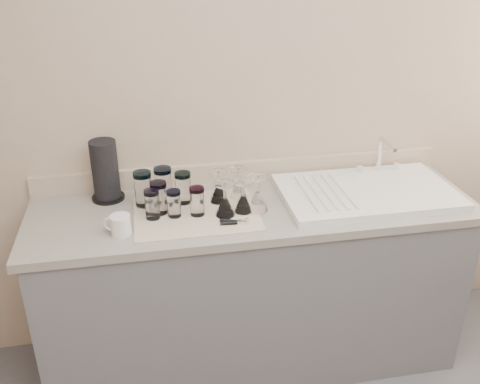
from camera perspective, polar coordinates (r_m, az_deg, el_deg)
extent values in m
cube|color=tan|center=(2.61, 0.23, 8.44)|extent=(3.50, 0.04, 2.50)
cube|color=slate|center=(2.72, 1.41, -10.23)|extent=(2.00, 0.60, 0.86)
cube|color=gray|center=(2.48, 1.52, -1.84)|extent=(2.06, 0.62, 0.04)
cube|color=white|center=(2.62, 13.36, -0.02)|extent=(0.82, 0.50, 0.03)
cylinder|color=silver|center=(2.80, 14.64, 3.97)|extent=(0.02, 0.02, 0.18)
cylinder|color=silver|center=(2.71, 15.51, 4.89)|extent=(0.02, 0.16, 0.02)
cylinder|color=silver|center=(2.79, 12.61, 2.52)|extent=(0.03, 0.03, 0.04)
cylinder|color=silver|center=(2.87, 16.30, 2.78)|extent=(0.03, 0.03, 0.04)
cube|color=silver|center=(2.40, -4.71, -2.28)|extent=(0.55, 0.42, 0.01)
cylinder|color=white|center=(2.47, -10.27, 0.12)|extent=(0.08, 0.08, 0.14)
cylinder|color=#31A6D0|center=(2.43, -10.43, 1.86)|extent=(0.08, 0.08, 0.02)
cylinder|color=white|center=(2.49, -8.17, 0.60)|extent=(0.08, 0.08, 0.14)
cylinder|color=blue|center=(2.46, -8.28, 2.31)|extent=(0.08, 0.08, 0.02)
cylinder|color=white|center=(2.47, -6.08, 0.26)|extent=(0.07, 0.07, 0.13)
cylinder|color=#14837F|center=(2.43, -6.16, 1.83)|extent=(0.07, 0.07, 0.02)
cylinder|color=white|center=(2.35, -9.33, -1.48)|extent=(0.06, 0.06, 0.12)
cylinder|color=#B78CDA|center=(2.32, -9.45, -0.02)|extent=(0.07, 0.07, 0.02)
cylinder|color=white|center=(2.36, -7.03, -1.39)|extent=(0.06, 0.06, 0.11)
cylinder|color=#2729C4|center=(2.33, -7.12, -0.04)|extent=(0.06, 0.06, 0.02)
cylinder|color=white|center=(2.36, -4.59, -1.16)|extent=(0.06, 0.06, 0.12)
cylinder|color=#ED1F94|center=(2.33, -4.65, 0.28)|extent=(0.07, 0.07, 0.02)
cylinder|color=white|center=(2.39, -8.62, -0.81)|extent=(0.07, 0.07, 0.13)
cylinder|color=#613D9B|center=(2.36, -8.74, 0.80)|extent=(0.07, 0.07, 0.02)
cone|color=white|center=(2.48, -2.27, -0.14)|extent=(0.08, 0.08, 0.08)
cylinder|color=white|center=(2.45, -2.30, 1.35)|extent=(0.01, 0.01, 0.06)
cylinder|color=white|center=(2.43, -2.31, 2.11)|extent=(0.08, 0.08, 0.01)
cone|color=white|center=(2.51, -0.18, 0.27)|extent=(0.08, 0.08, 0.08)
cylinder|color=white|center=(2.48, -0.19, 1.69)|extent=(0.01, 0.01, 0.06)
cylinder|color=white|center=(2.47, -0.19, 2.42)|extent=(0.08, 0.08, 0.01)
cone|color=white|center=(2.35, -1.60, -1.58)|extent=(0.09, 0.09, 0.08)
cylinder|color=white|center=(2.32, -1.63, 0.03)|extent=(0.01, 0.01, 0.07)
cylinder|color=white|center=(2.30, -1.64, 0.86)|extent=(0.09, 0.09, 0.01)
cone|color=white|center=(2.39, 0.35, -1.24)|extent=(0.08, 0.08, 0.08)
cylinder|color=white|center=(2.35, 0.35, 0.25)|extent=(0.01, 0.01, 0.06)
cylinder|color=white|center=(2.34, 0.36, 1.02)|extent=(0.08, 0.08, 0.01)
cone|color=white|center=(2.40, 1.91, -0.94)|extent=(0.09, 0.09, 0.09)
cylinder|color=white|center=(2.37, 1.94, 0.73)|extent=(0.01, 0.01, 0.07)
cylinder|color=white|center=(2.35, 1.95, 1.59)|extent=(0.09, 0.09, 0.01)
cube|color=silver|center=(2.30, 0.30, -3.24)|extent=(0.05, 0.03, 0.02)
cylinder|color=black|center=(2.29, -0.95, -3.32)|extent=(0.10, 0.02, 0.02)
cylinder|color=black|center=(2.31, -1.02, -3.12)|extent=(0.09, 0.05, 0.02)
cylinder|color=white|center=(2.28, -12.61, -3.46)|extent=(0.11, 0.11, 0.09)
torus|color=white|center=(2.29, -13.62, -3.36)|extent=(0.07, 0.03, 0.07)
cylinder|color=black|center=(2.61, -13.85, -0.55)|extent=(0.15, 0.15, 0.01)
cylinder|color=black|center=(2.55, -14.19, 2.36)|extent=(0.12, 0.12, 0.28)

